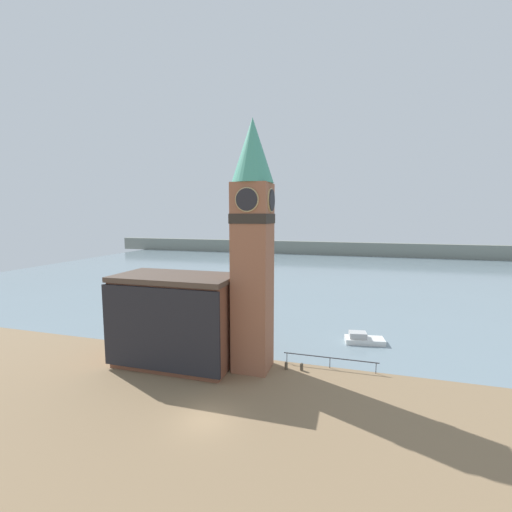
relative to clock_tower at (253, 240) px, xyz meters
name	(u,v)px	position (x,y,z in m)	size (l,w,h in m)	color
ground_plane	(205,420)	(-0.91, -9.24, -12.67)	(160.00, 160.00, 0.00)	#846B4C
water	(315,271)	(-0.91, 62.37, -12.67)	(160.00, 120.00, 0.00)	gray
far_shoreline	(327,248)	(-0.91, 102.37, -10.17)	(180.00, 3.00, 5.00)	gray
pier_railing	(330,359)	(7.30, 2.12, -11.73)	(9.20, 0.08, 1.09)	#333338
clock_tower	(253,240)	(0.00, 0.00, 0.00)	(3.92, 3.92, 23.81)	#935B42
pier_building	(175,319)	(-7.82, -1.04, -8.10)	(12.02, 6.45, 9.09)	brown
boat_near	(363,339)	(10.56, 10.03, -12.20)	(4.70, 2.69, 1.29)	silver
mooring_bollard_near	(302,366)	(4.70, 0.81, -12.25)	(0.33, 0.33, 0.77)	brown
mooring_bollard_far	(286,365)	(3.23, 0.59, -12.24)	(0.32, 0.32, 0.79)	brown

